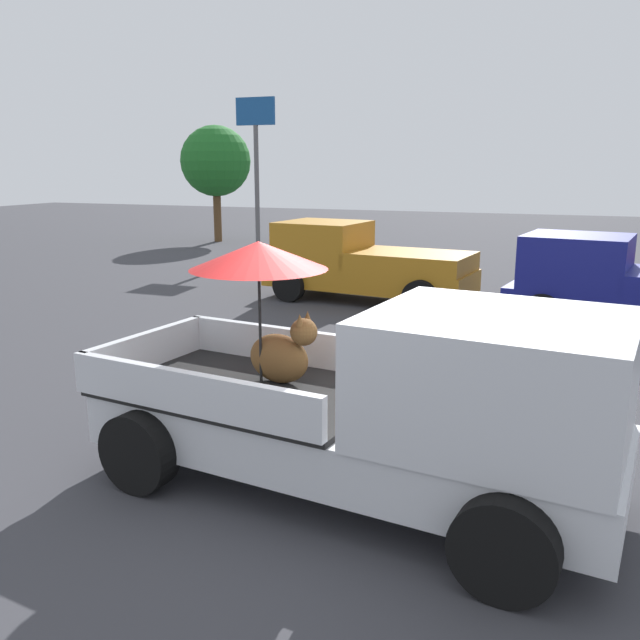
{
  "coord_description": "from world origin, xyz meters",
  "views": [
    {
      "loc": [
        1.89,
        -5.66,
        3.1
      ],
      "look_at": [
        -1.16,
        2.31,
        1.1
      ],
      "focal_mm": 37.19,
      "sensor_mm": 36.0,
      "label": 1
    }
  ],
  "objects_px": {
    "pickup_truck_far": "(361,263)",
    "motel_sign": "(256,146)",
    "pickup_truck_main": "(389,400)",
    "pickup_truck_red": "(630,287)"
  },
  "relations": [
    {
      "from": "pickup_truck_far",
      "to": "motel_sign",
      "type": "xyz_separation_m",
      "value": [
        -5.71,
        6.19,
        2.85
      ]
    },
    {
      "from": "pickup_truck_far",
      "to": "motel_sign",
      "type": "distance_m",
      "value": 8.89
    },
    {
      "from": "pickup_truck_red",
      "to": "pickup_truck_far",
      "type": "height_order",
      "value": "same"
    },
    {
      "from": "pickup_truck_main",
      "to": "pickup_truck_far",
      "type": "bearing_deg",
      "value": 116.44
    },
    {
      "from": "pickup_truck_main",
      "to": "motel_sign",
      "type": "xyz_separation_m",
      "value": [
        -8.83,
        15.25,
        2.74
      ]
    },
    {
      "from": "pickup_truck_far",
      "to": "motel_sign",
      "type": "height_order",
      "value": "motel_sign"
    },
    {
      "from": "pickup_truck_main",
      "to": "pickup_truck_far",
      "type": "relative_size",
      "value": 1.05
    },
    {
      "from": "motel_sign",
      "to": "pickup_truck_red",
      "type": "bearing_deg",
      "value": -32.9
    },
    {
      "from": "pickup_truck_far",
      "to": "pickup_truck_main",
      "type": "bearing_deg",
      "value": 116.09
    },
    {
      "from": "pickup_truck_main",
      "to": "pickup_truck_red",
      "type": "height_order",
      "value": "pickup_truck_main"
    }
  ]
}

